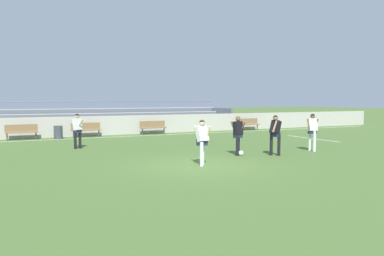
% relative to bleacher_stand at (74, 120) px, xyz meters
% --- Properties ---
extents(ground_plane, '(160.00, 160.00, 0.00)m').
position_rel_bleacher_stand_xyz_m(ground_plane, '(1.83, -15.78, -0.91)').
color(ground_plane, '#4C6B30').
extents(field_line_sideline, '(44.00, 0.12, 0.01)m').
position_rel_bleacher_stand_xyz_m(field_line_sideline, '(1.83, -4.03, -0.91)').
color(field_line_sideline, white).
rests_on(field_line_sideline, ground).
extents(field_line_penalty_mark, '(0.12, 4.40, 0.01)m').
position_rel_bleacher_stand_xyz_m(field_line_penalty_mark, '(12.29, -10.35, -0.91)').
color(field_line_penalty_mark, white).
rests_on(field_line_penalty_mark, ground).
extents(sideline_wall, '(48.00, 0.16, 1.28)m').
position_rel_bleacher_stand_xyz_m(sideline_wall, '(1.83, -2.62, -0.27)').
color(sideline_wall, '#BCB7AD').
rests_on(sideline_wall, ground).
extents(bleacher_stand, '(24.18, 3.66, 2.22)m').
position_rel_bleacher_stand_xyz_m(bleacher_stand, '(0.00, 0.00, 0.00)').
color(bleacher_stand, '#B2B2B7').
rests_on(bleacher_stand, ground).
extents(bench_near_wall_gap, '(1.80, 0.40, 0.90)m').
position_rel_bleacher_stand_xyz_m(bench_near_wall_gap, '(4.64, -3.40, -0.37)').
color(bench_near_wall_gap, olive).
rests_on(bench_near_wall_gap, ground).
extents(bench_far_left, '(1.80, 0.40, 0.90)m').
position_rel_bleacher_stand_xyz_m(bench_far_left, '(0.16, -3.40, -0.37)').
color(bench_far_left, olive).
rests_on(bench_far_left, ground).
extents(bench_near_bin, '(1.80, 0.40, 0.90)m').
position_rel_bleacher_stand_xyz_m(bench_near_bin, '(-3.56, -3.40, -0.37)').
color(bench_near_bin, olive).
rests_on(bench_near_bin, ground).
extents(bench_far_right, '(1.80, 0.40, 0.90)m').
position_rel_bleacher_stand_xyz_m(bench_far_right, '(12.42, -3.40, -0.37)').
color(bench_far_right, olive).
rests_on(bench_far_right, ground).
extents(trash_bin, '(0.52, 0.52, 0.79)m').
position_rel_bleacher_stand_xyz_m(trash_bin, '(-1.54, -3.67, -0.52)').
color(trash_bin, '#3D424C').
rests_on(trash_bin, ground).
extents(player_dark_wide_left, '(0.61, 0.47, 1.72)m').
position_rel_bleacher_stand_xyz_m(player_dark_wide_left, '(5.78, -15.06, 0.12)').
color(player_dark_wide_left, black).
rests_on(player_dark_wide_left, ground).
extents(player_dark_dropping_back, '(0.46, 0.57, 1.68)m').
position_rel_bleacher_stand_xyz_m(player_dark_dropping_back, '(4.39, -14.30, 0.09)').
color(player_dark_dropping_back, black).
rests_on(player_dark_dropping_back, ground).
extents(player_white_deep_cover, '(0.51, 0.71, 1.69)m').
position_rel_bleacher_stand_xyz_m(player_white_deep_cover, '(-1.34, -8.98, 0.09)').
color(player_white_deep_cover, black).
rests_on(player_white_deep_cover, ground).
extents(player_white_pressing_high, '(0.44, 0.55, 1.66)m').
position_rel_bleacher_stand_xyz_m(player_white_pressing_high, '(1.83, -15.89, 0.07)').
color(player_white_pressing_high, white).
rests_on(player_white_pressing_high, ground).
extents(player_white_wide_right, '(0.60, 0.46, 1.73)m').
position_rel_bleacher_stand_xyz_m(player_white_wide_right, '(8.21, -14.67, 0.12)').
color(player_white_wide_right, white).
rests_on(player_white_wide_right, ground).
extents(soccer_ball, '(0.22, 0.22, 0.22)m').
position_rel_bleacher_stand_xyz_m(soccer_ball, '(4.44, -14.48, -0.80)').
color(soccer_ball, white).
rests_on(soccer_ball, ground).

